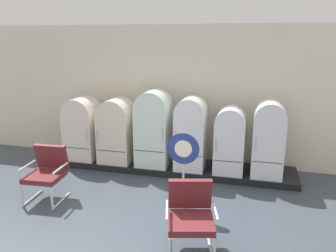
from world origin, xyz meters
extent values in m
cube|color=silver|center=(0.00, 3.66, 1.56)|extent=(11.76, 0.12, 3.11)
cube|color=#47443F|center=(0.00, 3.66, 2.76)|extent=(11.76, 0.07, 0.06)
cube|color=black|center=(0.00, 3.02, 0.07)|extent=(5.41, 0.95, 0.13)
cube|color=silver|center=(-2.01, 2.93, 0.66)|extent=(0.70, 0.68, 1.06)
cylinder|color=silver|center=(-2.01, 2.93, 1.19)|extent=(0.70, 0.67, 0.70)
cube|color=#383838|center=(-2.01, 2.59, 0.47)|extent=(0.64, 0.01, 0.01)
cylinder|color=silver|center=(-1.72, 2.57, 0.79)|extent=(0.02, 0.02, 0.28)
cube|color=beige|center=(-1.18, 2.94, 0.67)|extent=(0.71, 0.69, 1.07)
cylinder|color=beige|center=(-1.18, 2.94, 1.20)|extent=(0.71, 0.68, 0.71)
cube|color=#383838|center=(-1.18, 2.59, 0.47)|extent=(0.65, 0.01, 0.01)
cylinder|color=silver|center=(-1.47, 2.57, 0.79)|extent=(0.02, 0.02, 0.28)
cube|color=silver|center=(-0.32, 2.93, 0.77)|extent=(0.70, 0.68, 1.29)
cylinder|color=silver|center=(-0.32, 2.93, 1.42)|extent=(0.70, 0.66, 0.70)
cube|color=#383838|center=(-0.32, 2.59, 0.54)|extent=(0.64, 0.01, 0.01)
cylinder|color=silver|center=(-0.03, 2.57, 0.93)|extent=(0.02, 0.02, 0.28)
cube|color=white|center=(0.50, 2.89, 0.74)|extent=(0.62, 0.60, 1.22)
cylinder|color=white|center=(0.50, 2.89, 1.36)|extent=(0.62, 0.59, 0.62)
cube|color=#383838|center=(0.50, 2.59, 0.52)|extent=(0.57, 0.01, 0.01)
cylinder|color=silver|center=(0.25, 2.57, 0.89)|extent=(0.02, 0.02, 0.28)
cube|color=white|center=(1.30, 2.89, 0.67)|extent=(0.60, 0.60, 1.07)
cylinder|color=white|center=(1.30, 2.89, 1.20)|extent=(0.60, 0.59, 0.60)
cube|color=#383838|center=(1.30, 2.59, 0.47)|extent=(0.55, 0.01, 0.01)
cylinder|color=silver|center=(1.06, 2.57, 0.79)|extent=(0.02, 0.02, 0.28)
cube|color=white|center=(2.05, 2.93, 0.74)|extent=(0.61, 0.68, 1.21)
cylinder|color=white|center=(2.05, 2.93, 1.34)|extent=(0.61, 0.67, 0.61)
cube|color=#383838|center=(2.05, 2.59, 0.52)|extent=(0.56, 0.01, 0.01)
cylinder|color=silver|center=(1.81, 2.57, 0.88)|extent=(0.02, 0.02, 0.28)
cylinder|color=silver|center=(-2.06, 1.05, 0.02)|extent=(0.08, 0.62, 0.04)
cylinder|color=silver|center=(-2.04, 0.76, 0.22)|extent=(0.04, 0.04, 0.40)
cylinder|color=silver|center=(-1.50, 1.08, 0.02)|extent=(0.08, 0.62, 0.04)
cylinder|color=silver|center=(-1.48, 0.80, 0.22)|extent=(0.04, 0.04, 0.40)
cube|color=maroon|center=(-1.78, 1.07, 0.46)|extent=(0.63, 0.60, 0.09)
cube|color=maroon|center=(-1.80, 1.36, 0.74)|extent=(0.61, 0.20, 0.47)
cylinder|color=silver|center=(-2.09, 1.05, 0.65)|extent=(0.07, 0.51, 0.04)
cylinder|color=silver|center=(-1.46, 1.09, 0.65)|extent=(0.07, 0.51, 0.04)
cylinder|color=silver|center=(0.73, 0.15, 0.02)|extent=(0.19, 0.61, 0.04)
cylinder|color=silver|center=(0.80, -0.13, 0.22)|extent=(0.05, 0.05, 0.40)
cylinder|color=silver|center=(1.27, 0.29, 0.02)|extent=(0.19, 0.61, 0.04)
cylinder|color=silver|center=(1.34, 0.01, 0.22)|extent=(0.05, 0.05, 0.40)
cube|color=maroon|center=(1.00, 0.22, 0.46)|extent=(0.72, 0.69, 0.09)
cube|color=maroon|center=(0.93, 0.51, 0.74)|extent=(0.62, 0.30, 0.47)
cylinder|color=silver|center=(0.69, 0.14, 0.65)|extent=(0.16, 0.50, 0.04)
cylinder|color=silver|center=(1.31, 0.30, 0.65)|extent=(0.16, 0.50, 0.04)
cylinder|color=#2D2D30|center=(0.66, 1.38, 0.01)|extent=(0.32, 0.32, 0.03)
cylinder|color=silver|center=(0.66, 1.38, 0.56)|extent=(0.04, 0.04, 1.06)
cylinder|color=navy|center=(0.66, 1.35, 1.09)|extent=(0.52, 0.02, 0.52)
cylinder|color=white|center=(0.66, 1.34, 1.09)|extent=(0.29, 0.00, 0.29)
camera|label=1|loc=(1.66, -3.66, 2.84)|focal=35.56mm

